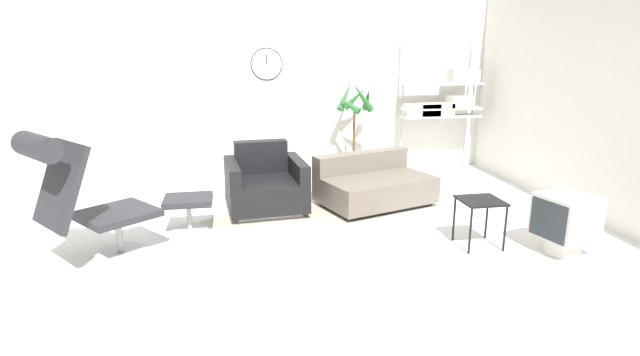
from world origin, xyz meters
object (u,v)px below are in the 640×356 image
Objects in this scene: ottoman at (189,206)px; shelf_unit at (443,100)px; couch_low at (373,186)px; side_table at (480,206)px; crt_television at (565,222)px; potted_plant at (354,142)px; lounge_chair at (78,189)px; armchair_red at (265,186)px.

shelf_unit is at bearing 29.13° from ottoman.
side_table is at bearing 95.02° from couch_low.
couch_low is 2.15m from shelf_unit.
side_table is at bearing -17.68° from ottoman.
side_table is 0.73m from crt_television.
side_table is 2.97m from shelf_unit.
shelf_unit reaches higher than couch_low.
side_table is at bearing -78.70° from potted_plant.
lounge_chair is 2.59× the size of side_table.
armchair_red is 0.45× the size of shelf_unit.
crt_television is (1.27, -1.69, 0.08)m from couch_low.
armchair_red reaches higher than couch_low.
side_table is at bearing -105.99° from shelf_unit.
couch_low reaches higher than crt_television.
side_table is (3.48, -0.20, -0.28)m from lounge_chair.
lounge_chair is at bearing -148.87° from shelf_unit.
side_table is 2.72m from potted_plant.
side_table is (0.61, -1.39, 0.17)m from couch_low.
potted_plant is (2.95, 2.46, -0.17)m from lounge_chair.
lounge_chair is 0.57× the size of shelf_unit.
armchair_red is 2.34m from side_table.
ottoman is at bearing 29.90° from armchair_red.
armchair_red is 3.11m from shelf_unit.
ottoman is at bearing 162.32° from side_table.
crt_television reaches higher than side_table.
crt_television is 0.40× the size of potted_plant.
crt_television is at bearing -19.09° from ottoman.
crt_television is at bearing 141.23° from armchair_red.
ottoman is 2.13m from couch_low.
ottoman is (0.81, 0.65, -0.41)m from lounge_chair.
couch_low is 3.23× the size of side_table.
shelf_unit is (0.14, 3.09, 0.75)m from crt_television.
potted_plant is (0.08, 1.27, 0.28)m from couch_low.
armchair_red is 1.26m from couch_low.
side_table is (2.67, -0.85, 0.13)m from ottoman.
couch_low is 1.30m from potted_plant.
ottoman is 3.53m from crt_television.
potted_plant reaches higher than armchair_red.
potted_plant is (1.34, 1.26, 0.22)m from armchair_red.
ottoman is 0.51× the size of armchair_red.
couch_low is 1.53m from side_table.
lounge_chair is 3.14m from couch_low.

